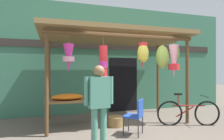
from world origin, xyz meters
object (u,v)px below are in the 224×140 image
at_px(wicker_basket_by_table, 116,121).
at_px(parked_bicycle, 188,113).
at_px(folding_chair, 136,114).
at_px(flower_heap_on_table, 68,97).
at_px(display_table, 71,102).
at_px(vendor_in_orange, 99,100).

relative_size(wicker_basket_by_table, parked_bicycle, 0.26).
bearing_deg(folding_chair, parked_bicycle, 9.88).
bearing_deg(flower_heap_on_table, display_table, -30.31).
relative_size(folding_chair, parked_bicycle, 0.50).
bearing_deg(folding_chair, vendor_in_orange, -153.09).
bearing_deg(parked_bicycle, flower_heap_on_table, 165.25).
distance_m(flower_heap_on_table, vendor_in_orange, 1.73).
height_order(display_table, folding_chair, folding_chair).
height_order(display_table, flower_heap_on_table, flower_heap_on_table).
relative_size(display_table, wicker_basket_by_table, 3.04).
relative_size(flower_heap_on_table, wicker_basket_by_table, 1.91).
distance_m(display_table, vendor_in_orange, 1.70).
bearing_deg(display_table, wicker_basket_by_table, -13.12).
xyz_separation_m(display_table, parked_bicycle, (3.14, -0.80, -0.32)).
height_order(folding_chair, vendor_in_orange, vendor_in_orange).
bearing_deg(vendor_in_orange, folding_chair, 26.91).
bearing_deg(flower_heap_on_table, vendor_in_orange, -73.78).
relative_size(flower_heap_on_table, parked_bicycle, 0.49).
bearing_deg(wicker_basket_by_table, display_table, 166.88).
relative_size(display_table, vendor_in_orange, 0.82).
distance_m(flower_heap_on_table, parked_bicycle, 3.35).
bearing_deg(wicker_basket_by_table, vendor_in_orange, -119.98).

